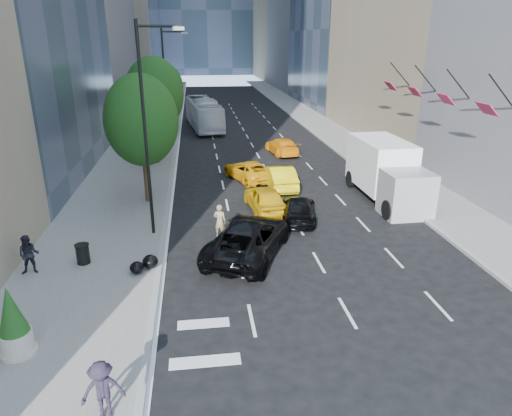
{
  "coord_description": "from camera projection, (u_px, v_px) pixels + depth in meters",
  "views": [
    {
      "loc": [
        -4.16,
        -17.62,
        9.35
      ],
      "look_at": [
        -1.42,
        2.98,
        1.6
      ],
      "focal_mm": 32.0,
      "sensor_mm": 36.0,
      "label": 1
    }
  ],
  "objects": [
    {
      "name": "skateboarder",
      "position": [
        220.0,
        224.0,
        22.23
      ],
      "size": [
        0.74,
        0.62,
        1.73
      ],
      "primitive_type": "imported",
      "rotation": [
        0.0,
        0.0,
        2.77
      ],
      "color": "#847752",
      "rests_on": "ground"
    },
    {
      "name": "facade_flags",
      "position": [
        432.0,
        92.0,
        28.58
      ],
      "size": [
        1.85,
        13.3,
        2.05
      ],
      "color": "black",
      "rests_on": "ground"
    },
    {
      "name": "taxi_b",
      "position": [
        279.0,
        177.0,
        30.15
      ],
      "size": [
        1.75,
        4.7,
        1.53
      ],
      "primitive_type": "imported",
      "rotation": [
        0.0,
        0.0,
        3.17
      ],
      "color": "yellow",
      "rests_on": "ground"
    },
    {
      "name": "city_bus",
      "position": [
        204.0,
        114.0,
        49.94
      ],
      "size": [
        4.05,
        11.75,
        3.21
      ],
      "primitive_type": "imported",
      "rotation": [
        0.0,
        0.0,
        0.12
      ],
      "color": "silver",
      "rests_on": "ground"
    },
    {
      "name": "traffic_signal",
      "position": [
        175.0,
        83.0,
        55.02
      ],
      "size": [
        2.48,
        0.53,
        5.2
      ],
      "color": "black",
      "rests_on": "sidewalk_left"
    },
    {
      "name": "trash_can",
      "position": [
        83.0,
        254.0,
        19.74
      ],
      "size": [
        0.56,
        0.56,
        0.84
      ],
      "primitive_type": "cylinder",
      "color": "black",
      "rests_on": "sidewalk_left"
    },
    {
      "name": "garbage_bags",
      "position": [
        145.0,
        264.0,
        19.23
      ],
      "size": [
        1.14,
        1.1,
        0.57
      ],
      "color": "black",
      "rests_on": "sidewalk_left"
    },
    {
      "name": "planter_shrub",
      "position": [
        13.0,
        322.0,
        13.83
      ],
      "size": [
        0.97,
        0.97,
        2.33
      ],
      "color": "#BFB69E",
      "rests_on": "sidewalk_left"
    },
    {
      "name": "taxi_d",
      "position": [
        282.0,
        146.0,
        39.06
      ],
      "size": [
        2.55,
        4.91,
        1.36
      ],
      "primitive_type": "imported",
      "rotation": [
        0.0,
        0.0,
        3.28
      ],
      "color": "#FF990D",
      "rests_on": "ground"
    },
    {
      "name": "pedestrian_a",
      "position": [
        29.0,
        255.0,
        18.74
      ],
      "size": [
        0.88,
        0.71,
        1.7
      ],
      "primitive_type": "imported",
      "rotation": [
        0.0,
        0.0,
        0.09
      ],
      "color": "black",
      "rests_on": "sidewalk_left"
    },
    {
      "name": "taxi_a",
      "position": [
        265.0,
        198.0,
        26.16
      ],
      "size": [
        2.22,
        4.49,
        1.47
      ],
      "primitive_type": "imported",
      "rotation": [
        0.0,
        0.0,
        3.26
      ],
      "color": "#DDA60B",
      "rests_on": "ground"
    },
    {
      "name": "pedestrian_c",
      "position": [
        103.0,
        390.0,
        11.53
      ],
      "size": [
        1.18,
        0.81,
        1.69
      ],
      "primitive_type": "imported",
      "rotation": [
        0.0,
        0.0,
        0.18
      ],
      "color": "black",
      "rests_on": "sidewalk_left"
    },
    {
      "name": "tree_far",
      "position": [
        164.0,
        87.0,
        47.36
      ],
      "size": [
        3.9,
        3.9,
        6.92
      ],
      "color": "black",
      "rests_on": "sidewalk_left"
    },
    {
      "name": "lamp_near",
      "position": [
        148.0,
        120.0,
        21.05
      ],
      "size": [
        2.13,
        0.22,
        10.0
      ],
      "color": "black",
      "rests_on": "sidewalk_left"
    },
    {
      "name": "sidewalk_left",
      "position": [
        149.0,
        134.0,
        46.87
      ],
      "size": [
        6.0,
        120.0,
        0.15
      ],
      "primitive_type": "cube",
      "color": "slate",
      "rests_on": "ground"
    },
    {
      "name": "box_truck",
      "position": [
        387.0,
        171.0,
        27.57
      ],
      "size": [
        2.82,
        7.42,
        3.52
      ],
      "rotation": [
        0.0,
        0.0,
        0.02
      ],
      "color": "white",
      "rests_on": "ground"
    },
    {
      "name": "taxi_c",
      "position": [
        249.0,
        171.0,
        31.91
      ],
      "size": [
        3.76,
        5.24,
        1.32
      ],
      "primitive_type": "imported",
      "rotation": [
        0.0,
        0.0,
        3.51
      ],
      "color": "#F0A60C",
      "rests_on": "ground"
    },
    {
      "name": "tree_mid",
      "position": [
        154.0,
        94.0,
        35.04
      ],
      "size": [
        4.5,
        4.5,
        7.99
      ],
      "color": "black",
      "rests_on": "sidewalk_left"
    },
    {
      "name": "sidewalk_right",
      "position": [
        328.0,
        130.0,
        49.21
      ],
      "size": [
        4.0,
        120.0,
        0.15
      ],
      "primitive_type": "cube",
      "color": "slate",
      "rests_on": "ground"
    },
    {
      "name": "black_sedan_lincoln",
      "position": [
        249.0,
        238.0,
        20.7
      ],
      "size": [
        5.04,
        6.64,
        1.68
      ],
      "primitive_type": "imported",
      "rotation": [
        0.0,
        0.0,
        2.71
      ],
      "color": "black",
      "rests_on": "ground"
    },
    {
      "name": "tree_near",
      "position": [
        141.0,
        120.0,
        25.88
      ],
      "size": [
        4.2,
        4.2,
        7.46
      ],
      "color": "black",
      "rests_on": "sidewalk_left"
    },
    {
      "name": "black_sedan_mercedes",
      "position": [
        299.0,
        209.0,
        24.8
      ],
      "size": [
        2.6,
        4.65,
        1.27
      ],
      "primitive_type": "imported",
      "rotation": [
        0.0,
        0.0,
        2.95
      ],
      "color": "black",
      "rests_on": "ground"
    },
    {
      "name": "pedestrian_b",
      "position": [
        156.0,
        153.0,
        35.64
      ],
      "size": [
        0.96,
        0.56,
        1.54
      ],
      "primitive_type": "imported",
      "rotation": [
        0.0,
        0.0,
        2.92
      ],
      "color": "black",
      "rests_on": "sidewalk_left"
    },
    {
      "name": "ground",
      "position": [
        297.0,
        264.0,
        20.14
      ],
      "size": [
        160.0,
        160.0,
        0.0
      ],
      "primitive_type": "plane",
      "color": "black",
      "rests_on": "ground"
    },
    {
      "name": "lamp_far",
      "position": [
        167.0,
        84.0,
        37.76
      ],
      "size": [
        2.13,
        0.22,
        10.0
      ],
      "color": "black",
      "rests_on": "sidewalk_left"
    }
  ]
}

